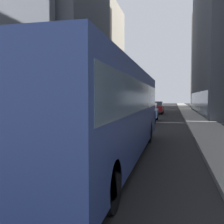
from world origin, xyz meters
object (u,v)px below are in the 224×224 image
at_px(transit_bus, 106,108).
at_px(car_white_van, 100,112).
at_px(box_truck, 145,100).
at_px(car_red_coupe, 156,107).
at_px(car_yellow_taxi, 133,109).
at_px(car_blue_hatchback, 147,112).

relative_size(transit_bus, car_white_van, 2.78).
bearing_deg(box_truck, car_white_van, -94.13).
height_order(car_red_coupe, car_yellow_taxi, same).
relative_size(car_red_coupe, car_blue_hatchback, 0.94).
relative_size(car_white_van, box_truck, 0.55).
bearing_deg(car_blue_hatchback, car_yellow_taxi, 107.99).
xyz_separation_m(transit_bus, car_red_coupe, (0.00, 26.00, -0.95)).
bearing_deg(transit_bus, car_yellow_taxi, 96.28).
distance_m(car_red_coupe, car_blue_hatchback, 11.58).
bearing_deg(box_truck, transit_bus, -86.11).
height_order(transit_bus, car_white_van, transit_bus).
bearing_deg(car_red_coupe, car_yellow_taxi, -119.85).
bearing_deg(box_truck, car_blue_hatchback, -83.45).
height_order(car_white_van, car_yellow_taxi, same).
bearing_deg(car_yellow_taxi, car_white_van, -100.49).
height_order(transit_bus, car_red_coupe, transit_bus).
bearing_deg(car_blue_hatchback, car_red_coupe, 90.00).
bearing_deg(car_blue_hatchback, transit_bus, -90.00).
bearing_deg(car_yellow_taxi, car_blue_hatchback, -72.01).
bearing_deg(car_white_van, box_truck, 85.87).
height_order(transit_bus, box_truck, same).
height_order(transit_bus, car_blue_hatchback, transit_bus).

